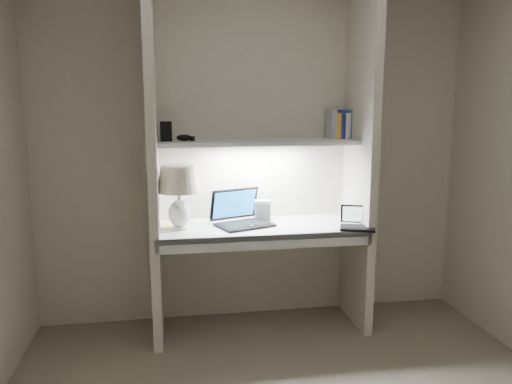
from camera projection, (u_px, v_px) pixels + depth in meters
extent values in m
cube|color=beige|center=(254.00, 154.00, 3.72)|extent=(3.20, 0.01, 2.50)
cube|color=beige|center=(153.00, 160.00, 3.34)|extent=(0.06, 0.55, 2.50)
cube|color=beige|center=(360.00, 156.00, 3.58)|extent=(0.06, 0.55, 2.50)
cube|color=white|center=(260.00, 228.00, 3.55)|extent=(1.40, 0.55, 0.04)
cube|color=silver|center=(267.00, 242.00, 3.30)|extent=(1.46, 0.03, 0.10)
cube|color=silver|center=(258.00, 143.00, 3.53)|extent=(1.40, 0.36, 0.03)
cube|color=white|center=(258.00, 146.00, 3.54)|extent=(0.60, 0.04, 0.02)
cylinder|color=white|center=(180.00, 228.00, 3.43)|extent=(0.11, 0.11, 0.02)
ellipsoid|color=white|center=(179.00, 213.00, 3.41)|extent=(0.15, 0.15, 0.19)
cylinder|color=white|center=(179.00, 198.00, 3.39)|extent=(0.02, 0.02, 0.08)
sphere|color=#FFD899|center=(179.00, 186.00, 3.38)|extent=(0.04, 0.04, 0.04)
cube|color=black|center=(245.00, 225.00, 3.51)|extent=(0.44, 0.38, 0.02)
cube|color=black|center=(245.00, 224.00, 3.51)|extent=(0.36, 0.28, 0.00)
cube|color=black|center=(234.00, 204.00, 3.62)|extent=(0.37, 0.20, 0.23)
cube|color=#1C87F2|center=(235.00, 204.00, 3.62)|extent=(0.32, 0.17, 0.19)
cube|color=black|center=(357.00, 228.00, 3.43)|extent=(0.28, 0.23, 0.02)
cube|color=black|center=(358.00, 227.00, 3.42)|extent=(0.23, 0.17, 0.00)
cube|color=black|center=(358.00, 214.00, 3.51)|extent=(0.24, 0.13, 0.14)
cube|color=#C6E7F3|center=(358.00, 214.00, 3.50)|extent=(0.21, 0.10, 0.11)
cube|color=silver|center=(263.00, 211.00, 3.65)|extent=(0.12, 0.09, 0.16)
ellipsoid|color=black|center=(251.00, 226.00, 3.45)|extent=(0.09, 0.06, 0.03)
torus|color=black|center=(251.00, 224.00, 3.54)|extent=(0.10, 0.10, 0.01)
cube|color=gold|center=(169.00, 228.00, 3.45)|extent=(0.07, 0.07, 0.00)
cube|color=silver|center=(353.00, 126.00, 3.72)|extent=(0.03, 0.14, 0.19)
cube|color=#2A5BAB|center=(350.00, 124.00, 3.71)|extent=(0.04, 0.14, 0.21)
cube|color=silver|center=(345.00, 126.00, 3.71)|extent=(0.04, 0.14, 0.19)
cube|color=#24299F|center=(340.00, 124.00, 3.70)|extent=(0.02, 0.14, 0.21)
cube|color=#F4A522|center=(336.00, 126.00, 3.70)|extent=(0.03, 0.14, 0.19)
cube|color=#A7A7AB|center=(331.00, 124.00, 3.69)|extent=(0.04, 0.14, 0.21)
cube|color=black|center=(166.00, 131.00, 3.43)|extent=(0.08, 0.06, 0.14)
ellipsoid|color=black|center=(184.00, 138.00, 3.46)|extent=(0.11, 0.08, 0.05)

